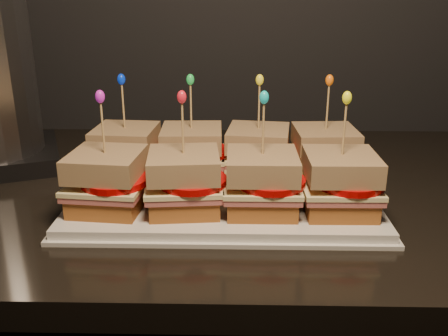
{
  "coord_description": "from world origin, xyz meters",
  "views": [
    {
      "loc": [
        -0.48,
        0.92,
        1.2
      ],
      "look_at": [
        -0.5,
        1.6,
        0.95
      ],
      "focal_mm": 40.0,
      "sensor_mm": 36.0,
      "label": 1
    }
  ],
  "objects": [
    {
      "name": "granite_slab",
      "position": [
        -0.62,
        1.68,
        0.88
      ],
      "size": [
        2.36,
        0.66,
        0.04
      ],
      "primitive_type": "cube",
      "color": "black",
      "rests_on": "cabinet"
    },
    {
      "name": "platter",
      "position": [
        -0.5,
        1.6,
        0.91
      ],
      "size": [
        0.43,
        0.27,
        0.02
      ],
      "primitive_type": "cube",
      "color": "white",
      "rests_on": "granite_slab"
    },
    {
      "name": "platter_rim",
      "position": [
        -0.5,
        1.6,
        0.9
      ],
      "size": [
        0.45,
        0.28,
        0.01
      ],
      "primitive_type": "cube",
      "color": "white",
      "rests_on": "granite_slab"
    },
    {
      "name": "sandwich_0_bread_bot",
      "position": [
        -0.65,
        1.66,
        0.93
      ],
      "size": [
        0.1,
        0.1,
        0.03
      ],
      "primitive_type": "cube",
      "rotation": [
        0.0,
        0.0,
        -0.08
      ],
      "color": "brown",
      "rests_on": "platter"
    },
    {
      "name": "sandwich_0_ham",
      "position": [
        -0.65,
        1.66,
        0.94
      ],
      "size": [
        0.11,
        0.1,
        0.01
      ],
      "primitive_type": "cube",
      "rotation": [
        0.0,
        0.0,
        -0.08
      ],
      "color": "#B2524E",
      "rests_on": "sandwich_0_bread_bot"
    },
    {
      "name": "sandwich_0_cheese",
      "position": [
        -0.65,
        1.66,
        0.95
      ],
      "size": [
        0.11,
        0.11,
        0.01
      ],
      "primitive_type": "cube",
      "rotation": [
        0.0,
        0.0,
        -0.08
      ],
      "color": "#F8EBA4",
      "rests_on": "sandwich_0_ham"
    },
    {
      "name": "sandwich_0_tomato",
      "position": [
        -0.64,
        1.66,
        0.96
      ],
      "size": [
        0.09,
        0.09,
        0.01
      ],
      "primitive_type": "cylinder",
      "color": "#B90707",
      "rests_on": "sandwich_0_cheese"
    },
    {
      "name": "sandwich_0_bread_top",
      "position": [
        -0.65,
        1.66,
        0.98
      ],
      "size": [
        0.1,
        0.1,
        0.03
      ],
      "primitive_type": "cube",
      "rotation": [
        0.0,
        0.0,
        -0.08
      ],
      "color": "#61300D",
      "rests_on": "sandwich_0_tomato"
    },
    {
      "name": "sandwich_0_pick",
      "position": [
        -0.65,
        1.66,
        1.02
      ],
      "size": [
        0.0,
        0.0,
        0.09
      ],
      "primitive_type": "cylinder",
      "color": "tan",
      "rests_on": "sandwich_0_bread_top"
    },
    {
      "name": "sandwich_0_frill",
      "position": [
        -0.65,
        1.66,
        1.07
      ],
      "size": [
        0.01,
        0.01,
        0.02
      ],
      "primitive_type": "ellipsoid",
      "color": "#072CDC",
      "rests_on": "sandwich_0_pick"
    },
    {
      "name": "sandwich_1_bread_bot",
      "position": [
        -0.55,
        1.66,
        0.93
      ],
      "size": [
        0.09,
        0.09,
        0.03
      ],
      "primitive_type": "cube",
      "rotation": [
        0.0,
        0.0,
        0.03
      ],
      "color": "brown",
      "rests_on": "platter"
    },
    {
      "name": "sandwich_1_ham",
      "position": [
        -0.55,
        1.66,
        0.94
      ],
      "size": [
        0.1,
        0.1,
        0.01
      ],
      "primitive_type": "cube",
      "rotation": [
        0.0,
        0.0,
        0.03
      ],
      "color": "#B2524E",
      "rests_on": "sandwich_1_bread_bot"
    },
    {
      "name": "sandwich_1_cheese",
      "position": [
        -0.55,
        1.66,
        0.95
      ],
      "size": [
        0.1,
        0.1,
        0.01
      ],
      "primitive_type": "cube",
      "rotation": [
        0.0,
        0.0,
        0.03
      ],
      "color": "#F8EBA4",
      "rests_on": "sandwich_1_ham"
    },
    {
      "name": "sandwich_1_tomato",
      "position": [
        -0.54,
        1.66,
        0.96
      ],
      "size": [
        0.09,
        0.09,
        0.01
      ],
      "primitive_type": "cylinder",
      "color": "#B90707",
      "rests_on": "sandwich_1_cheese"
    },
    {
      "name": "sandwich_1_bread_top",
      "position": [
        -0.55,
        1.66,
        0.98
      ],
      "size": [
        0.1,
        0.1,
        0.03
      ],
      "primitive_type": "cube",
      "rotation": [
        0.0,
        0.0,
        0.03
      ],
      "color": "#61300D",
      "rests_on": "sandwich_1_tomato"
    },
    {
      "name": "sandwich_1_pick",
      "position": [
        -0.55,
        1.66,
        1.02
      ],
      "size": [
        0.0,
        0.0,
        0.09
      ],
      "primitive_type": "cylinder",
      "color": "tan",
      "rests_on": "sandwich_1_bread_top"
    },
    {
      "name": "sandwich_1_frill",
      "position": [
        -0.55,
        1.66,
        1.07
      ],
      "size": [
        0.01,
        0.01,
        0.02
      ],
      "primitive_type": "ellipsoid",
      "color": "green",
      "rests_on": "sandwich_1_pick"
    },
    {
      "name": "sandwich_2_bread_bot",
      "position": [
        -0.44,
        1.66,
        0.93
      ],
      "size": [
        0.1,
        0.1,
        0.03
      ],
      "primitive_type": "cube",
      "rotation": [
        0.0,
        0.0,
        -0.12
      ],
      "color": "brown",
      "rests_on": "platter"
    },
    {
      "name": "sandwich_2_ham",
      "position": [
        -0.44,
        1.66,
        0.94
      ],
      "size": [
        0.11,
        0.11,
        0.01
      ],
      "primitive_type": "cube",
      "rotation": [
        0.0,
        0.0,
        -0.12
      ],
      "color": "#B2524E",
      "rests_on": "sandwich_2_bread_bot"
    },
    {
      "name": "sandwich_2_cheese",
      "position": [
        -0.44,
        1.66,
        0.95
      ],
      "size": [
        0.11,
        0.11,
        0.01
      ],
      "primitive_type": "cube",
      "rotation": [
        0.0,
        0.0,
        -0.12
      ],
      "color": "#F8EBA4",
      "rests_on": "sandwich_2_ham"
    },
    {
      "name": "sandwich_2_tomato",
      "position": [
        -0.43,
        1.66,
        0.96
      ],
      "size": [
        0.09,
        0.09,
        0.01
      ],
      "primitive_type": "cylinder",
      "color": "#B90707",
      "rests_on": "sandwich_2_cheese"
    },
    {
      "name": "sandwich_2_bread_top",
      "position": [
        -0.44,
        1.66,
        0.98
      ],
      "size": [
        0.1,
        0.1,
        0.03
      ],
      "primitive_type": "cube",
      "rotation": [
        0.0,
        0.0,
        -0.12
      ],
      "color": "#61300D",
      "rests_on": "sandwich_2_tomato"
    },
    {
      "name": "sandwich_2_pick",
      "position": [
        -0.44,
        1.66,
        1.02
      ],
      "size": [
        0.0,
        0.0,
        0.09
      ],
      "primitive_type": "cylinder",
      "color": "tan",
      "rests_on": "sandwich_2_bread_top"
    },
    {
      "name": "sandwich_2_frill",
      "position": [
        -0.44,
        1.66,
        1.07
      ],
      "size": [
        0.01,
        0.01,
        0.02
      ],
      "primitive_type": "ellipsoid",
      "color": "yellow",
      "rests_on": "sandwich_2_pick"
    },
    {
      "name": "sandwich_3_bread_bot",
      "position": [
        -0.34,
        1.66,
        0.93
      ],
      "size": [
        0.1,
        0.1,
        0.03
      ],
      "primitive_type": "cube",
      "rotation": [
        0.0,
        0.0,
        0.06
      ],
      "color": "brown",
      "rests_on": "platter"
    },
    {
      "name": "sandwich_3_ham",
      "position": [
        -0.34,
        1.66,
        0.94
      ],
      "size": [
        0.1,
        0.1,
        0.01
      ],
      "primitive_type": "cube",
      "rotation": [
        0.0,
        0.0,
        0.06
      ],
      "color": "#B2524E",
      "rests_on": "sandwich_3_bread_bot"
    },
    {
      "name": "sandwich_3_cheese",
      "position": [
        -0.34,
        1.66,
        0.95
      ],
      "size": [
        0.11,
        0.1,
        0.01
      ],
      "primitive_type": "cube",
      "rotation": [
        0.0,
        0.0,
        0.06
      ],
      "color": "#F8EBA4",
      "rests_on": "sandwich_3_ham"
    },
    {
      "name": "sandwich_3_tomato",
      "position": [
        -0.33,
        1.66,
        0.96
      ],
      "size": [
        0.09,
        0.09,
        0.01
      ],
      "primitive_type": "cylinder",
      "color": "#B90707",
      "rests_on": "sandwich_3_cheese"
    },
    {
      "name": "sandwich_3_bread_top",
      "position": [
        -0.34,
        1.66,
        0.98
      ],
      "size": [
        0.1,
        0.1,
        0.03
      ],
      "primitive_type": "cube",
      "rotation": [
        0.0,
        0.0,
        0.06
      ],
      "color": "#61300D",
      "rests_on": "sandwich_3_tomato"
    },
    {
      "name": "sandwich_3_pick",
      "position": [
        -0.34,
        1.66,
        1.02
      ],
      "size": [
        0.0,
        0.0,
        0.09
      ],
      "primitive_type": "cylinder",
      "color": "tan",
      "rests_on": "sandwich_3_bread_top"
    },
    {
      "name": "sandwich_3_frill",
      "position": [
        -0.34,
        1.66,
        1.07
      ],
      "size": [
        0.01,
        0.01,
        0.02
      ],
      "primitive_type": "ellipsoid",
      "color": "orange",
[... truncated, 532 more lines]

